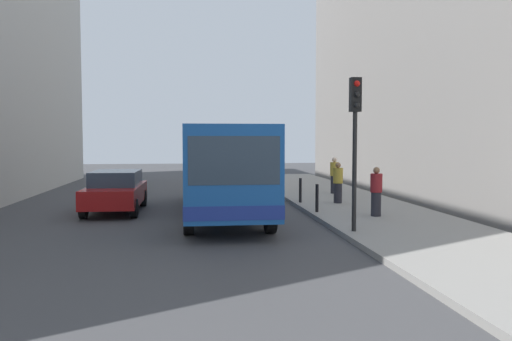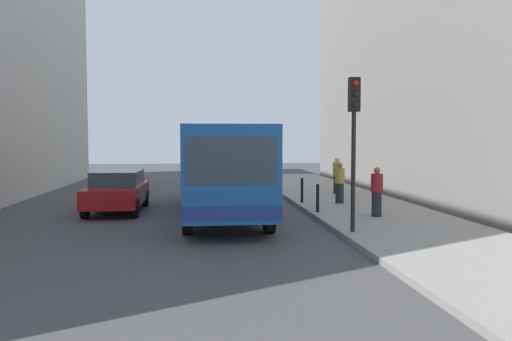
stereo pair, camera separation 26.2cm
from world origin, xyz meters
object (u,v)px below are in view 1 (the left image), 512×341
(car_beside_bus, at_px, (116,190))
(bollard_near, at_px, (317,198))
(pedestrian_mid_sidewalk, at_px, (338,183))
(pedestrian_far_sidewalk, at_px, (334,176))
(bus, at_px, (222,165))
(bollard_mid, at_px, (300,190))
(traffic_light, at_px, (355,125))
(pedestrian_near_signal, at_px, (376,192))

(car_beside_bus, height_order, bollard_near, car_beside_bus)
(pedestrian_mid_sidewalk, relative_size, pedestrian_far_sidewalk, 0.96)
(bus, bearing_deg, pedestrian_far_sidewalk, -138.84)
(bollard_mid, bearing_deg, pedestrian_mid_sidewalk, -14.26)
(car_beside_bus, relative_size, traffic_light, 1.08)
(bollard_near, bearing_deg, pedestrian_mid_sidewalk, 59.01)
(bus, height_order, pedestrian_mid_sidewalk, bus)
(pedestrian_mid_sidewalk, bearing_deg, pedestrian_near_signal, 101.45)
(bus, relative_size, car_beside_bus, 2.49)
(traffic_light, xyz_separation_m, bollard_mid, (-0.10, 6.43, -2.38))
(car_beside_bus, distance_m, bollard_near, 7.21)
(bollard_mid, distance_m, pedestrian_near_signal, 4.21)
(bollard_near, distance_m, pedestrian_near_signal, 2.05)
(bollard_near, bearing_deg, pedestrian_far_sidewalk, 68.94)
(bus, distance_m, pedestrian_far_sidewalk, 7.19)
(pedestrian_near_signal, bearing_deg, pedestrian_mid_sidewalk, 83.08)
(traffic_light, relative_size, pedestrian_far_sidewalk, 2.49)
(bus, xyz_separation_m, bollard_near, (3.17, -1.11, -1.10))
(bollard_near, bearing_deg, bollard_mid, 90.00)
(car_beside_bus, distance_m, pedestrian_far_sidewalk, 9.93)
(pedestrian_near_signal, bearing_deg, traffic_light, -132.23)
(bus, relative_size, pedestrian_mid_sidewalk, 7.01)
(bus, height_order, traffic_light, traffic_light)
(traffic_light, relative_size, pedestrian_near_signal, 2.59)
(car_beside_bus, bearing_deg, pedestrian_mid_sidewalk, -176.68)
(traffic_light, height_order, pedestrian_near_signal, traffic_light)
(bollard_mid, relative_size, pedestrian_near_signal, 0.60)
(traffic_light, xyz_separation_m, bollard_near, (-0.10, 3.73, -2.38))
(traffic_light, relative_size, bollard_mid, 4.32)
(bus, height_order, car_beside_bus, bus)
(traffic_light, bearing_deg, car_beside_bus, 141.00)
(bollard_near, height_order, pedestrian_far_sidewalk, pedestrian_far_sidewalk)
(pedestrian_far_sidewalk, bearing_deg, pedestrian_mid_sidewalk, 155.35)
(pedestrian_far_sidewalk, bearing_deg, pedestrian_near_signal, 164.08)
(bollard_near, xyz_separation_m, pedestrian_mid_sidewalk, (1.41, 2.34, 0.30))
(car_beside_bus, distance_m, bollard_mid, 6.97)
(car_beside_bus, height_order, pedestrian_mid_sidewalk, pedestrian_mid_sidewalk)
(bollard_near, xyz_separation_m, pedestrian_far_sidewalk, (2.23, 5.79, 0.34))
(bus, relative_size, bollard_near, 11.61)
(pedestrian_near_signal, bearing_deg, bus, 143.81)
(bus, distance_m, pedestrian_near_signal, 5.39)
(traffic_light, height_order, bollard_near, traffic_light)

